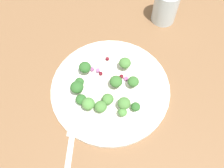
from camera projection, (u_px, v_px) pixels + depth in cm
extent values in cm
cube|color=brown|center=(111.00, 95.00, 57.60)|extent=(180.00, 180.00, 2.00)
cylinder|color=white|center=(112.00, 88.00, 56.69)|extent=(28.15, 28.15, 1.20)
torus|color=white|center=(112.00, 87.00, 56.17)|extent=(26.90, 26.90, 1.00)
cylinder|color=white|center=(112.00, 87.00, 56.08)|extent=(16.33, 16.33, 0.20)
cylinder|color=#ADD18E|center=(124.00, 106.00, 52.63)|extent=(1.07, 1.07, 1.07)
ellipsoid|color=#477A38|center=(124.00, 103.00, 51.50)|extent=(2.86, 2.86, 2.15)
cylinder|color=#8EB77A|center=(89.00, 106.00, 52.49)|extent=(1.08, 1.08, 1.08)
ellipsoid|color=#4C843D|center=(88.00, 104.00, 51.35)|extent=(2.88, 2.88, 2.16)
cylinder|color=#ADD18E|center=(101.00, 109.00, 52.40)|extent=(1.02, 1.02, 1.02)
ellipsoid|color=#477A38|center=(101.00, 107.00, 51.33)|extent=(2.71, 2.71, 2.03)
cylinder|color=#ADD18E|center=(80.00, 84.00, 55.98)|extent=(0.81, 0.81, 0.81)
ellipsoid|color=#2D6028|center=(79.00, 82.00, 55.13)|extent=(2.16, 2.16, 1.62)
cylinder|color=#ADD18E|center=(122.00, 114.00, 51.82)|extent=(0.72, 0.72, 0.72)
ellipsoid|color=#4C843D|center=(123.00, 112.00, 51.06)|extent=(1.93, 1.93, 1.45)
cylinder|color=#9EC684|center=(108.00, 101.00, 53.28)|extent=(0.97, 0.97, 0.97)
ellipsoid|color=#477A38|center=(108.00, 99.00, 52.26)|extent=(2.59, 2.59, 1.94)
cylinder|color=#9EC684|center=(135.00, 108.00, 52.83)|extent=(0.78, 0.78, 0.78)
ellipsoid|color=#2D6028|center=(136.00, 107.00, 52.00)|extent=(2.08, 2.08, 1.56)
cylinder|color=#8EB77A|center=(85.00, 70.00, 56.99)|extent=(1.08, 1.08, 1.08)
ellipsoid|color=#2D6028|center=(85.00, 67.00, 55.85)|extent=(2.88, 2.88, 2.16)
cylinder|color=#8EB77A|center=(78.00, 90.00, 54.35)|extent=(1.12, 1.12, 1.12)
ellipsoid|color=#2D6028|center=(77.00, 87.00, 53.17)|extent=(3.00, 3.00, 2.25)
cylinder|color=#8EB77A|center=(125.00, 66.00, 57.51)|extent=(1.07, 1.07, 1.07)
ellipsoid|color=#477A38|center=(125.00, 63.00, 56.37)|extent=(2.86, 2.86, 2.15)
cylinder|color=#8EB77A|center=(116.00, 84.00, 55.07)|extent=(1.09, 1.09, 1.09)
ellipsoid|color=#386B2D|center=(116.00, 81.00, 53.92)|extent=(2.90, 2.90, 2.18)
cylinder|color=#8EB77A|center=(132.00, 83.00, 55.34)|extent=(0.98, 0.98, 0.98)
ellipsoid|color=#386B2D|center=(133.00, 80.00, 54.31)|extent=(2.60, 2.60, 1.95)
cylinder|color=#ADD18E|center=(82.00, 101.00, 53.47)|extent=(0.91, 0.91, 0.91)
ellipsoid|color=#2D6028|center=(81.00, 99.00, 52.51)|extent=(2.42, 2.42, 1.82)
sphere|color=maroon|center=(101.00, 74.00, 57.17)|extent=(0.93, 0.93, 0.93)
sphere|color=maroon|center=(107.00, 59.00, 59.22)|extent=(0.96, 0.96, 0.96)
sphere|color=maroon|center=(122.00, 76.00, 56.57)|extent=(1.00, 1.00, 1.00)
cube|color=#934C84|center=(92.00, 69.00, 57.87)|extent=(1.25, 1.32, 0.59)
cube|color=#A35B93|center=(98.00, 71.00, 57.66)|extent=(0.94, 1.06, 0.55)
cube|color=#934C84|center=(126.00, 79.00, 56.63)|extent=(1.16, 1.09, 0.53)
cube|color=silver|center=(73.00, 128.00, 52.29)|extent=(3.35, 4.15, 0.50)
cylinder|color=silver|center=(166.00, 6.00, 64.12)|extent=(6.66, 6.66, 9.23)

